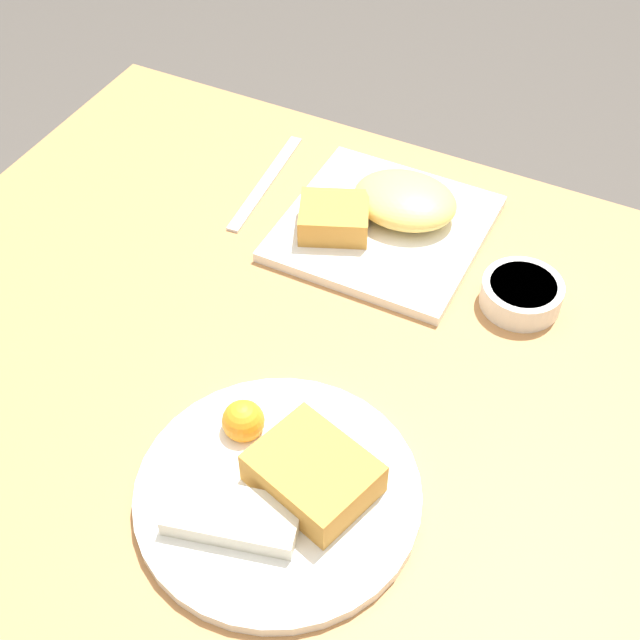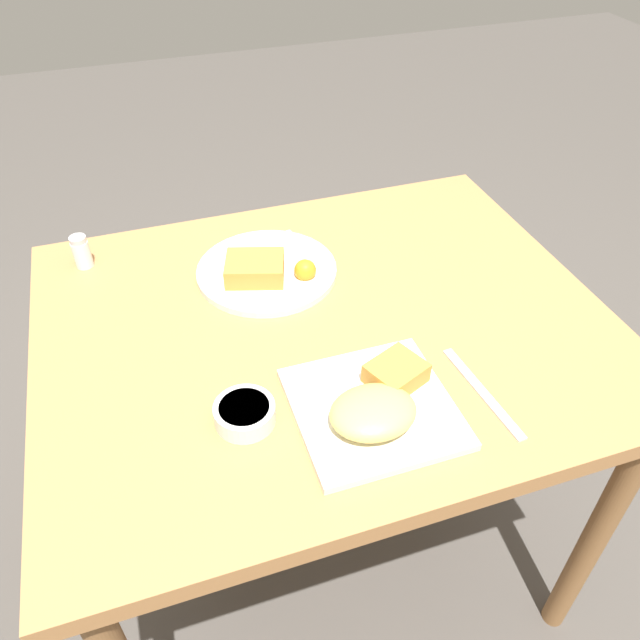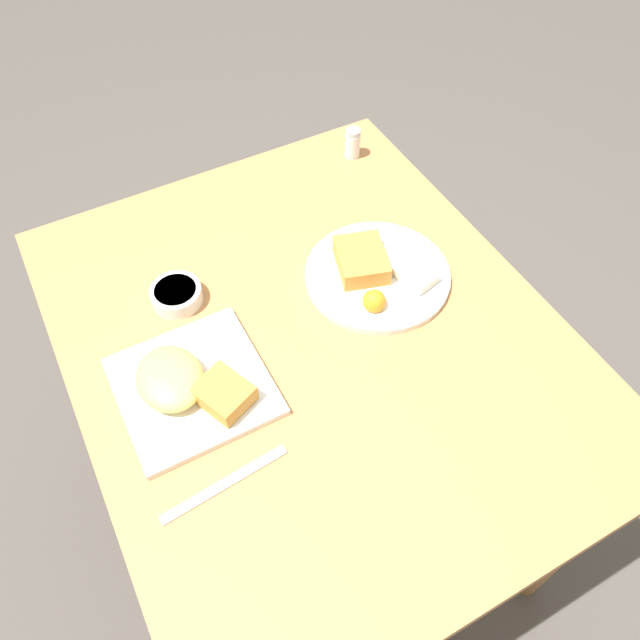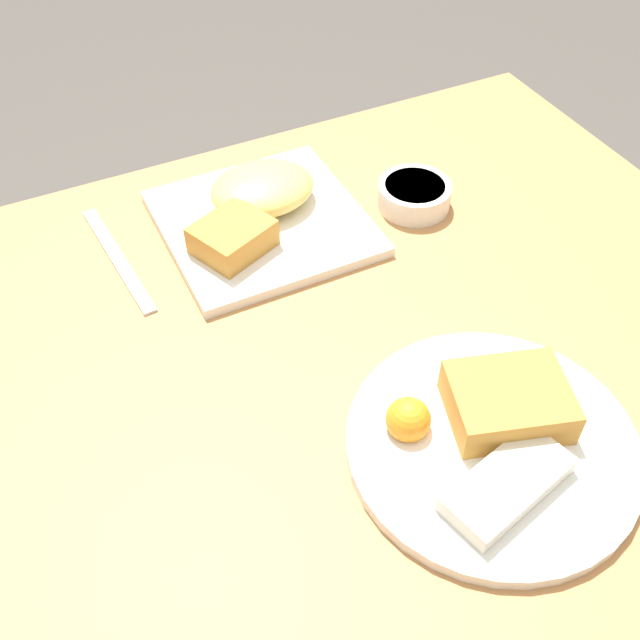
{
  "view_description": "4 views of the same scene",
  "coord_description": "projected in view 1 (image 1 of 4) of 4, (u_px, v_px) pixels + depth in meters",
  "views": [
    {
      "loc": [
        -0.31,
        0.57,
        1.53
      ],
      "look_at": [
        -0.01,
        -0.02,
        0.82
      ],
      "focal_mm": 50.0,
      "sensor_mm": 36.0,
      "label": 1
    },
    {
      "loc": [
        -0.28,
        -0.83,
        1.52
      ],
      "look_at": [
        -0.02,
        -0.03,
        0.8
      ],
      "focal_mm": 35.0,
      "sensor_mm": 36.0,
      "label": 2
    },
    {
      "loc": [
        0.59,
        -0.3,
        1.69
      ],
      "look_at": [
        -0.01,
        0.02,
        0.8
      ],
      "focal_mm": 35.0,
      "sensor_mm": 36.0,
      "label": 3
    },
    {
      "loc": [
        0.26,
        0.47,
        1.38
      ],
      "look_at": [
        0.02,
        -0.02,
        0.81
      ],
      "focal_mm": 42.0,
      "sensor_mm": 36.0,
      "label": 4
    }
  ],
  "objects": [
    {
      "name": "dining_table",
      "position": [
        301.0,
        405.0,
        1.07
      ],
      "size": [
        1.04,
        0.85,
        0.77
      ],
      "color": "#B27A47",
      "rests_on": "ground_plane"
    },
    {
      "name": "plate_square_near",
      "position": [
        384.0,
        216.0,
        1.13
      ],
      "size": [
        0.25,
        0.25,
        0.06
      ],
      "color": "white",
      "rests_on": "dining_table"
    },
    {
      "name": "plate_oval_far",
      "position": [
        281.0,
        487.0,
        0.86
      ],
      "size": [
        0.28,
        0.28,
        0.05
      ],
      "color": "white",
      "rests_on": "dining_table"
    },
    {
      "name": "sauce_ramekin",
      "position": [
        522.0,
        293.0,
        1.04
      ],
      "size": [
        0.1,
        0.1,
        0.03
      ],
      "color": "white",
      "rests_on": "dining_table"
    },
    {
      "name": "butter_knife",
      "position": [
        266.0,
        182.0,
        1.21
      ],
      "size": [
        0.03,
        0.21,
        0.0
      ],
      "rotation": [
        0.0,
        0.0,
        1.66
      ],
      "color": "silver",
      "rests_on": "dining_table"
    }
  ]
}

